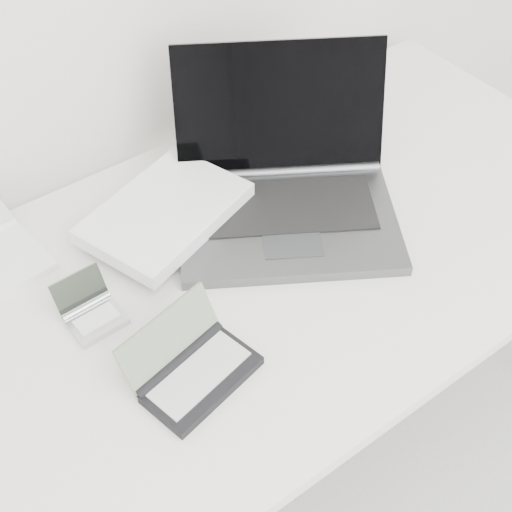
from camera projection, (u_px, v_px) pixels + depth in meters
desk at (256, 275)px, 1.37m from camera, size 1.60×0.80×0.73m
laptop_large at (246, 197)px, 1.39m from camera, size 0.67×0.55×0.27m
pda_silver at (92, 312)px, 1.23m from camera, size 0.10×0.11×0.07m
palmtop_charcoal at (192, 368)px, 1.14m from camera, size 0.21×0.18×0.10m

